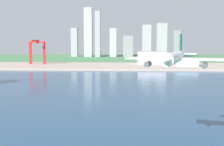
# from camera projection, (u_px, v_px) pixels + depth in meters

# --- Properties ---
(ground_plane) EXTENTS (2400.00, 2400.00, 0.00)m
(ground_plane) POSITION_uv_depth(u_px,v_px,m) (117.00, 82.00, 316.65)
(ground_plane) COLOR #487A4F
(water_bay) EXTENTS (840.00, 360.00, 0.15)m
(water_bay) POSITION_uv_depth(u_px,v_px,m) (115.00, 91.00, 257.06)
(water_bay) COLOR navy
(water_bay) RESTS_ON ground
(industrial_pier) EXTENTS (840.00, 140.00, 2.50)m
(industrial_pier) POSITION_uv_depth(u_px,v_px,m) (121.00, 66.00, 505.19)
(industrial_pier) COLOR #AD9A8B
(industrial_pier) RESTS_ON ground
(airplane_landing) EXTENTS (35.29, 40.00, 11.86)m
(airplane_landing) POSITION_uv_depth(u_px,v_px,m) (175.00, 58.00, 101.62)
(airplane_landing) COLOR white
(port_crane_red) EXTENTS (27.54, 40.12, 43.18)m
(port_crane_red) POSITION_uv_depth(u_px,v_px,m) (37.00, 47.00, 530.06)
(port_crane_red) COLOR red
(port_crane_red) RESTS_ON industrial_pier
(warehouse_main) EXTENTS (49.77, 29.76, 22.61)m
(warehouse_main) POSITION_uv_depth(u_px,v_px,m) (151.00, 58.00, 541.18)
(warehouse_main) COLOR white
(warehouse_main) RESTS_ON industrial_pier
(warehouse_annex) EXTENTS (33.68, 27.54, 11.97)m
(warehouse_annex) POSITION_uv_depth(u_px,v_px,m) (187.00, 62.00, 490.26)
(warehouse_annex) COLOR #99BCD1
(warehouse_annex) RESTS_ON industrial_pier
(distant_skyline) EXTENTS (300.06, 57.10, 136.49)m
(distant_skyline) POSITION_uv_depth(u_px,v_px,m) (123.00, 40.00, 833.09)
(distant_skyline) COLOR #96979A
(distant_skyline) RESTS_ON ground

